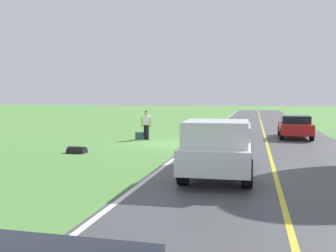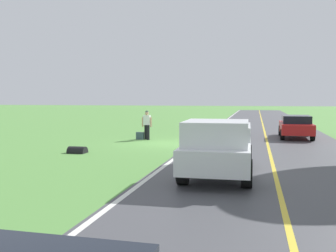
{
  "view_description": "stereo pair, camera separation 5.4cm",
  "coord_description": "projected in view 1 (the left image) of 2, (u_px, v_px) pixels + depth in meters",
  "views": [
    {
      "loc": [
        -4.55,
        20.29,
        2.49
      ],
      "look_at": [
        -1.63,
        7.39,
        1.52
      ],
      "focal_mm": 40.89,
      "sensor_mm": 36.0,
      "label": 1
    },
    {
      "loc": [
        -4.6,
        20.27,
        2.49
      ],
      "look_at": [
        -1.63,
        7.39,
        1.52
      ],
      "focal_mm": 40.89,
      "sensor_mm": 36.0,
      "label": 2
    }
  ],
  "objects": [
    {
      "name": "hitchhiker_walking",
      "position": [
        146.0,
        123.0,
        22.83
      ],
      "size": [
        0.62,
        0.52,
        1.75
      ],
      "color": "black",
      "rests_on": "ground"
    },
    {
      "name": "lane_centre_line",
      "position": [
        267.0,
        146.0,
        19.76
      ],
      "size": [
        0.14,
        117.6,
        0.0
      ],
      "primitive_type": "cube",
      "color": "gold",
      "rests_on": "ground"
    },
    {
      "name": "suitcase_carried",
      "position": [
        139.0,
        136.0,
        22.92
      ],
      "size": [
        0.47,
        0.22,
        0.44
      ],
      "primitive_type": "cube",
      "rotation": [
        0.0,
        0.0,
        1.53
      ],
      "color": "#384C56",
      "rests_on": "ground"
    },
    {
      "name": "road_surface",
      "position": [
        267.0,
        146.0,
        19.76
      ],
      "size": [
        8.11,
        120.0,
        0.0
      ],
      "primitive_type": "cube",
      "color": "#47474C",
      "rests_on": "ground"
    },
    {
      "name": "drainage_culvert",
      "position": [
        77.0,
        153.0,
        17.3
      ],
      "size": [
        0.8,
        0.6,
        0.6
      ],
      "primitive_type": "cylinder",
      "rotation": [
        0.0,
        1.57,
        0.0
      ],
      "color": "black",
      "rests_on": "ground"
    },
    {
      "name": "sedan_near_oncoming",
      "position": [
        295.0,
        126.0,
        23.77
      ],
      "size": [
        2.0,
        4.44,
        1.41
      ],
      "color": "red",
      "rests_on": "ground"
    },
    {
      "name": "pickup_truck_passing",
      "position": [
        219.0,
        146.0,
        12.16
      ],
      "size": [
        2.17,
        5.43,
        1.82
      ],
      "color": "silver",
      "rests_on": "ground"
    },
    {
      "name": "lane_edge_line",
      "position": [
        193.0,
        144.0,
        20.61
      ],
      "size": [
        0.16,
        117.6,
        0.0
      ],
      "primitive_type": "cube",
      "color": "silver",
      "rests_on": "ground"
    },
    {
      "name": "ground_plane",
      "position": [
        169.0,
        143.0,
        20.92
      ],
      "size": [
        200.0,
        200.0,
        0.0
      ],
      "primitive_type": "plane",
      "color": "#568E42"
    }
  ]
}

